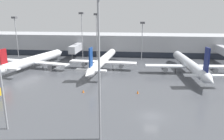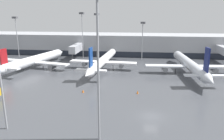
# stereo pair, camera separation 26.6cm
# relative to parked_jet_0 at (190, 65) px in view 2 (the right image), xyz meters

# --- Properties ---
(ground_plane) EXTENTS (320.00, 320.00, 0.00)m
(ground_plane) POSITION_rel_parked_jet_0_xyz_m (-13.12, -30.58, -2.84)
(ground_plane) COLOR #424449
(terminal_building) EXTENTS (160.00, 28.86, 9.00)m
(terminal_building) POSITION_rel_parked_jet_0_xyz_m (-13.12, 31.30, 1.66)
(terminal_building) COLOR #9EA0A5
(terminal_building) RESTS_ON ground_plane
(parked_jet_0) EXTENTS (26.80, 38.17, 10.09)m
(parked_jet_0) POSITION_rel_parked_jet_0_xyz_m (0.00, 0.00, 0.00)
(parked_jet_0) COLOR silver
(parked_jet_0) RESTS_ON ground_plane
(parked_jet_2) EXTENTS (22.40, 38.82, 9.30)m
(parked_jet_2) POSITION_rel_parked_jet_0_xyz_m (-27.18, 2.49, 0.03)
(parked_jet_2) COLOR white
(parked_jet_2) RESTS_ON ground_plane
(parked_jet_4) EXTENTS (26.20, 35.84, 8.36)m
(parked_jet_4) POSITION_rel_parked_jet_0_xyz_m (-50.76, 1.44, -0.29)
(parked_jet_4) COLOR silver
(parked_jet_4) RESTS_ON ground_plane
(traffic_cone_0) EXTENTS (0.42, 0.42, 0.75)m
(traffic_cone_0) POSITION_rel_parked_jet_0_xyz_m (-15.64, -19.23, -2.46)
(traffic_cone_0) COLOR orange
(traffic_cone_0) RESTS_ON ground_plane
(traffic_cone_4) EXTENTS (0.46, 0.46, 0.69)m
(traffic_cone_4) POSITION_rel_parked_jet_0_xyz_m (-28.36, -19.93, -2.50)
(traffic_cone_4) COLOR orange
(traffic_cone_4) RESTS_ON ground_plane
(apron_light_mast_0) EXTENTS (1.80, 1.80, 18.47)m
(apron_light_mast_0) POSITION_rel_parked_jet_0_xyz_m (-38.58, 21.05, 11.72)
(apron_light_mast_0) COLOR gray
(apron_light_mast_0) RESTS_ON ground_plane
(apron_light_mast_1) EXTENTS (1.80, 1.80, 21.12)m
(apron_light_mast_1) POSITION_rel_parked_jet_0_xyz_m (-21.14, -38.89, 13.52)
(apron_light_mast_1) COLOR gray
(apron_light_mast_1) RESTS_ON ground_plane
(apron_light_mast_2) EXTENTS (1.80, 1.80, 16.73)m
(apron_light_mast_2) POSITION_rel_parked_jet_0_xyz_m (-66.96, 20.70, 10.52)
(apron_light_mast_2) COLOR gray
(apron_light_mast_2) RESTS_ON ground_plane
(apron_light_mast_3) EXTENTS (1.80, 1.80, 14.89)m
(apron_light_mast_3) POSITION_rel_parked_jet_0_xyz_m (-14.16, 20.16, 9.21)
(apron_light_mast_3) COLOR gray
(apron_light_mast_3) RESTS_ON ground_plane
(apron_light_mast_5) EXTENTS (1.80, 1.80, 18.07)m
(apron_light_mast_5) POSITION_rel_parked_jet_0_xyz_m (-32.03, 18.50, 11.44)
(apron_light_mast_5) COLOR gray
(apron_light_mast_5) RESTS_ON ground_plane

